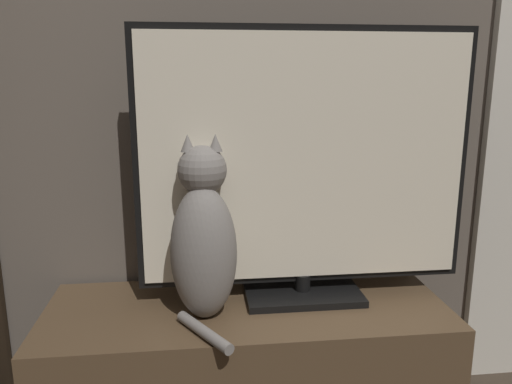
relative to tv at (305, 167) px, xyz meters
name	(u,v)px	position (x,y,z in m)	size (l,w,h in m)	color
tv_stand	(247,371)	(-0.17, -0.05, -0.59)	(1.12, 0.42, 0.41)	brown
tv	(305,167)	(0.00, 0.00, 0.00)	(0.93, 0.20, 0.76)	black
cat	(204,240)	(-0.28, -0.09, -0.17)	(0.18, 0.31, 0.49)	gray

